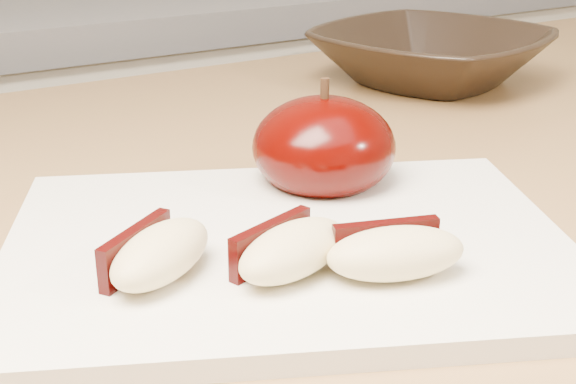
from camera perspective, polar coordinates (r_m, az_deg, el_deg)
back_cabinet at (r=1.29m, az=-16.84°, el=-7.59°), size 2.40×0.62×0.94m
cutting_board at (r=0.41m, az=0.00°, el=-3.98°), size 0.34×0.31×0.01m
apple_half at (r=0.47m, az=2.56°, el=3.24°), size 0.09×0.09×0.07m
apple_wedge_a at (r=0.37m, az=-9.22°, el=-4.30°), size 0.07×0.06×0.02m
apple_wedge_b at (r=0.37m, az=0.19°, el=-4.10°), size 0.07×0.05×0.02m
apple_wedge_c at (r=0.37m, az=7.59°, el=-4.25°), size 0.07×0.05×0.02m
bowl at (r=0.76m, az=10.10°, el=9.49°), size 0.26×0.26×0.05m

